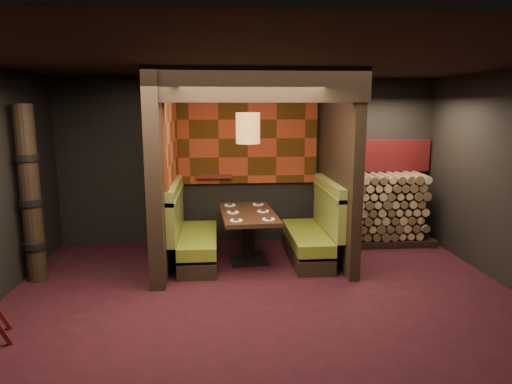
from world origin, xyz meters
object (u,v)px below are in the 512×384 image
object	(u,v)px
booth_bench_left	(191,237)
totem_column	(31,196)
pendant_lamp	(248,128)
booth_bench_right	(313,234)
dining_table	(248,227)
firewood_stack	(382,209)

from	to	relation	value
booth_bench_left	totem_column	bearing A→B (deg)	-165.25
pendant_lamp	totem_column	world-z (taller)	pendant_lamp
booth_bench_left	totem_column	distance (m)	2.30
booth_bench_right	totem_column	xyz separation A→B (m)	(-3.98, -0.55, 0.79)
pendant_lamp	totem_column	bearing A→B (deg)	-170.80
dining_table	booth_bench_left	bearing A→B (deg)	178.57
booth_bench_right	totem_column	distance (m)	4.10
booth_bench_right	pendant_lamp	size ratio (longest dim) A/B	1.56
pendant_lamp	dining_table	bearing A→B (deg)	90.00
booth_bench_left	pendant_lamp	distance (m)	1.87
firewood_stack	pendant_lamp	bearing A→B (deg)	-162.04
booth_bench_left	dining_table	size ratio (longest dim) A/B	1.06
totem_column	pendant_lamp	bearing A→B (deg)	9.20
booth_bench_right	firewood_stack	world-z (taller)	firewood_stack
booth_bench_left	dining_table	world-z (taller)	booth_bench_left
dining_table	firewood_stack	xyz separation A→B (m)	(2.38, 0.72, 0.07)
pendant_lamp	firewood_stack	bearing A→B (deg)	17.96
booth_bench_left	firewood_stack	bearing A→B (deg)	12.17
booth_bench_right	booth_bench_left	bearing A→B (deg)	180.00
pendant_lamp	firewood_stack	xyz separation A→B (m)	(2.38, 0.77, -1.44)
booth_bench_left	booth_bench_right	world-z (taller)	same
booth_bench_left	firewood_stack	distance (m)	3.33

